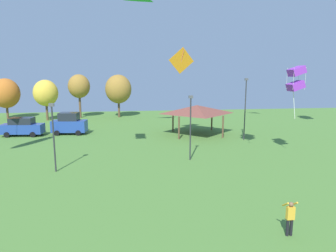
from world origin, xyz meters
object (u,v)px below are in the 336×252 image
object	(u,v)px
kite_flying_6	(296,79)
parked_car_leftmost	(22,127)
light_post_1	(53,133)
treeline_tree_1	(46,93)
person_standing_mid_field	(290,216)
treeline_tree_3	(118,89)
kite_flying_1	(181,61)
park_pavilion	(197,109)
light_post_0	(245,106)
light_post_2	(190,124)
parked_car_second_from_left	(69,124)
treeline_tree_2	(79,86)
treeline_tree_0	(6,93)
kite_flying_5	(141,1)

from	to	relation	value
kite_flying_6	parked_car_leftmost	bearing A→B (deg)	154.63
kite_flying_6	light_post_1	bearing A→B (deg)	-176.15
parked_car_leftmost	treeline_tree_1	xyz separation A→B (m)	(-0.25, 11.99, 3.20)
person_standing_mid_field	treeline_tree_3	distance (m)	40.18
person_standing_mid_field	kite_flying_1	world-z (taller)	kite_flying_1
park_pavilion	light_post_0	distance (m)	5.97
park_pavilion	light_post_2	world-z (taller)	light_post_2
treeline_tree_1	kite_flying_1	bearing A→B (deg)	-38.25
kite_flying_1	light_post_2	xyz separation A→B (m)	(-0.80, -9.39, -5.61)
parked_car_second_from_left	treeline_tree_3	xyz separation A→B (m)	(5.55, 13.69, 3.43)
light_post_0	light_post_1	bearing A→B (deg)	-154.83
parked_car_leftmost	treeline_tree_2	distance (m)	15.47
kite_flying_6	park_pavilion	size ratio (longest dim) A/B	0.69
park_pavilion	parked_car_second_from_left	bearing A→B (deg)	172.41
kite_flying_6	treeline_tree_1	world-z (taller)	kite_flying_6
light_post_0	treeline_tree_0	world-z (taller)	light_post_0
kite_flying_5	treeline_tree_3	size ratio (longest dim) A/B	0.38
light_post_0	treeline_tree_1	bearing A→B (deg)	145.78
light_post_1	parked_car_leftmost	bearing A→B (deg)	116.58
parked_car_leftmost	park_pavilion	size ratio (longest dim) A/B	0.74
person_standing_mid_field	treeline_tree_3	xyz separation A→B (m)	(-9.07, 38.96, 3.77)
parked_car_leftmost	treeline_tree_0	bearing A→B (deg)	120.55
treeline_tree_0	light_post_1	bearing A→B (deg)	-63.59
kite_flying_6	light_post_2	bearing A→B (deg)	177.23
treeline_tree_0	treeline_tree_2	size ratio (longest dim) A/B	0.91
kite_flying_1	park_pavilion	xyz separation A→B (m)	(2.14, 1.18, -5.71)
parked_car_leftmost	light_post_1	world-z (taller)	light_post_1
parked_car_second_from_left	park_pavilion	world-z (taller)	park_pavilion
light_post_1	treeline_tree_1	world-z (taller)	treeline_tree_1
light_post_2	treeline_tree_0	distance (m)	36.43
kite_flying_6	treeline_tree_1	bearing A→B (deg)	137.64
kite_flying_5	treeline_tree_1	distance (m)	23.07
treeline_tree_2	treeline_tree_3	size ratio (longest dim) A/B	1.01
kite_flying_1	treeline_tree_2	xyz separation A→B (m)	(-14.15, 17.13, -3.58)
treeline_tree_2	treeline_tree_0	bearing A→B (deg)	179.73
kite_flying_1	parked_car_leftmost	xyz separation A→B (m)	(-18.66, 2.92, -7.69)
kite_flying_1	treeline_tree_3	size ratio (longest dim) A/B	0.42
kite_flying_6	treeline_tree_3	xyz separation A→B (m)	(-15.96, 26.76, -2.24)
kite_flying_6	treeline_tree_3	size ratio (longest dim) A/B	0.64
kite_flying_5	parked_car_leftmost	size ratio (longest dim) A/B	0.56
treeline_tree_1	kite_flying_5	bearing A→B (deg)	-44.39
park_pavilion	light_post_1	xyz separation A→B (m)	(-13.76, -12.35, -0.07)
treeline_tree_1	light_post_0	bearing A→B (deg)	-34.22
treeline_tree_0	treeline_tree_2	distance (m)	11.59
parked_car_leftmost	parked_car_second_from_left	size ratio (longest dim) A/B	1.15
person_standing_mid_field	treeline_tree_3	size ratio (longest dim) A/B	0.24
treeline_tree_3	parked_car_second_from_left	bearing A→B (deg)	-112.06
kite_flying_5	light_post_0	size ratio (longest dim) A/B	0.40
park_pavilion	treeline_tree_3	bearing A→B (deg)	122.10
light_post_0	treeline_tree_2	distance (m)	28.73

